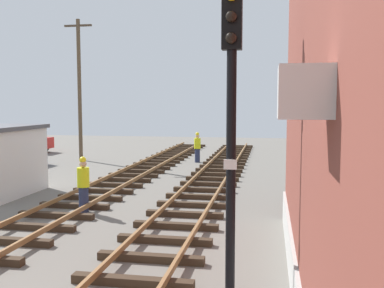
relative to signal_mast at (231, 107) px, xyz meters
The scene contains 6 objects.
signal_mast is the anchor object (origin of this frame).
parked_car_blue 21.37m from the signal_mast, 133.67° to the left, with size 4.20×2.04×1.76m.
parked_car_red 27.88m from the signal_mast, 128.92° to the left, with size 4.20×2.04×1.76m.
utility_pole_far 21.46m from the signal_mast, 121.69° to the left, with size 1.80×0.24×8.90m.
track_worker_foreground 19.08m from the signal_mast, 101.33° to the left, with size 0.40×0.40×1.87m.
track_worker_distant 8.17m from the signal_mast, 134.25° to the left, with size 0.40×0.40×1.87m.
Camera 1 is at (3.51, -4.00, 3.61)m, focal length 40.84 mm.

